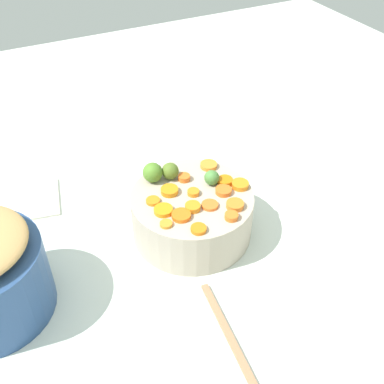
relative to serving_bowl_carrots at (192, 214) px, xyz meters
The scene contains 22 objects.
tabletop 0.08m from the serving_bowl_carrots, 114.34° to the left, with size 2.40×2.40×0.02m, color silver.
serving_bowl_carrots is the anchor object (origin of this frame).
carrot_slice_0 0.09m from the serving_bowl_carrots, 44.36° to the right, with size 0.04×0.04×0.01m, color orange.
carrot_slice_1 0.06m from the serving_bowl_carrots, 123.93° to the left, with size 0.03×0.03×0.01m, color orange.
carrot_slice_2 0.09m from the serving_bowl_carrots, 71.78° to the left, with size 0.03×0.03×0.01m, color orange.
carrot_slice_3 0.08m from the serving_bowl_carrots, behind, with size 0.03×0.03×0.01m, color orange.
carrot_slice_4 0.08m from the serving_bowl_carrots, 128.17° to the right, with size 0.04×0.04×0.01m, color orange.
carrot_slice_5 0.12m from the serving_bowl_carrots, 56.02° to the right, with size 0.02×0.02×0.01m, color orange.
carrot_slice_6 0.12m from the serving_bowl_carrots, 19.59° to the right, with size 0.03×0.03×0.01m, color orange.
carrot_slice_7 0.12m from the serving_bowl_carrots, 133.15° to the left, with size 0.04×0.04×0.01m, color orange.
carrot_slice_8 0.10m from the serving_bowl_carrots, 94.18° to the left, with size 0.03×0.03×0.01m, color orange.
carrot_slice_9 0.10m from the serving_bowl_carrots, 102.18° to the right, with size 0.03×0.03×0.01m, color orange.
carrot_slice_10 0.07m from the serving_bowl_carrots, 20.69° to the left, with size 0.03×0.03×0.01m, color orange.
carrot_slice_11 0.07m from the serving_bowl_carrots, 24.43° to the right, with size 0.03×0.03×0.01m, color orange.
carrot_slice_12 0.10m from the serving_bowl_carrots, 75.07° to the right, with size 0.04×0.04×0.01m, color orange.
carrot_slice_13 0.12m from the serving_bowl_carrots, 22.44° to the left, with size 0.03×0.03×0.01m, color orange.
carrot_slice_14 0.12m from the serving_bowl_carrots, 79.76° to the left, with size 0.04×0.04×0.01m, color orange.
carrot_slice_15 0.11m from the serving_bowl_carrots, 41.23° to the left, with size 0.04×0.04×0.01m, color orange.
brussels_sprout_0 0.12m from the serving_bowl_carrots, 147.97° to the right, with size 0.04×0.04×0.04m, color #53842A.
brussels_sprout_1 0.10m from the serving_bowl_carrots, 168.73° to the right, with size 0.04×0.04×0.04m, color #567227.
brussels_sprout_2 0.09m from the serving_bowl_carrots, 111.52° to the left, with size 0.03×0.03×0.03m, color #4B843C.
dish_towel 0.41m from the serving_bowl_carrots, 130.57° to the right, with size 0.14×0.16×0.01m, color beige.
Camera 1 is at (0.68, -0.37, 0.75)m, focal length 43.66 mm.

